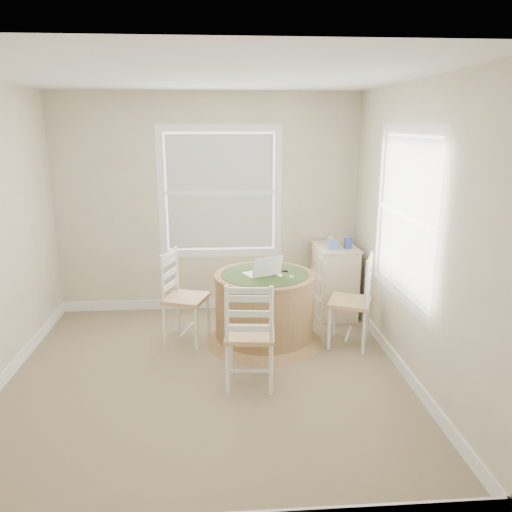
{
  "coord_description": "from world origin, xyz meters",
  "views": [
    {
      "loc": [
        0.14,
        -4.13,
        2.23
      ],
      "look_at": [
        0.48,
        0.45,
        1.02
      ],
      "focal_mm": 35.0,
      "sensor_mm": 36.0,
      "label": 1
    }
  ],
  "objects": [
    {
      "name": "room",
      "position": [
        0.17,
        0.16,
        1.3
      ],
      "size": [
        3.64,
        3.64,
        2.64
      ],
      "color": "#867855",
      "rests_on": "ground"
    },
    {
      "name": "round_table",
      "position": [
        0.59,
        0.75,
        0.41
      ],
      "size": [
        1.22,
        1.22,
        0.75
      ],
      "rotation": [
        0.0,
        0.0,
        -0.03
      ],
      "color": "olive",
      "rests_on": "ground"
    },
    {
      "name": "chair_left",
      "position": [
        -0.23,
        0.83,
        0.47
      ],
      "size": [
        0.51,
        0.53,
        0.95
      ],
      "primitive_type": null,
      "rotation": [
        0.0,
        0.0,
        1.25
      ],
      "color": "white",
      "rests_on": "ground"
    },
    {
      "name": "chair_near",
      "position": [
        0.38,
        -0.15,
        0.47
      ],
      "size": [
        0.46,
        0.44,
        0.95
      ],
      "primitive_type": null,
      "rotation": [
        0.0,
        0.0,
        3.04
      ],
      "color": "white",
      "rests_on": "ground"
    },
    {
      "name": "chair_right",
      "position": [
        1.45,
        0.6,
        0.47
      ],
      "size": [
        0.53,
        0.54,
        0.95
      ],
      "primitive_type": null,
      "rotation": [
        0.0,
        0.0,
        -1.96
      ],
      "color": "white",
      "rests_on": "ground"
    },
    {
      "name": "laptop",
      "position": [
        0.56,
        0.72,
        0.77
      ],
      "size": [
        0.41,
        0.39,
        0.23
      ],
      "rotation": [
        0.0,
        0.0,
        3.57
      ],
      "color": "white",
      "rests_on": "round_table"
    },
    {
      "name": "mouse",
      "position": [
        0.73,
        0.66,
        0.75
      ],
      "size": [
        0.06,
        0.1,
        0.03
      ],
      "primitive_type": "ellipsoid",
      "rotation": [
        0.0,
        0.0,
        -0.03
      ],
      "color": "white",
      "rests_on": "round_table"
    },
    {
      "name": "phone",
      "position": [
        0.85,
        0.62,
        0.74
      ],
      "size": [
        0.05,
        0.09,
        0.02
      ],
      "primitive_type": "cube",
      "rotation": [
        0.0,
        0.0,
        -0.03
      ],
      "color": "#B7BABF",
      "rests_on": "round_table"
    },
    {
      "name": "keys",
      "position": [
        0.8,
        0.81,
        0.75
      ],
      "size": [
        0.06,
        0.05,
        0.02
      ],
      "primitive_type": "cube",
      "rotation": [
        0.0,
        0.0,
        -0.03
      ],
      "color": "black",
      "rests_on": "round_table"
    },
    {
      "name": "corner_chest",
      "position": [
        1.48,
        1.46,
        0.43
      ],
      "size": [
        0.51,
        0.65,
        0.85
      ],
      "rotation": [
        0.0,
        0.0,
        0.04
      ],
      "color": "beige",
      "rests_on": "ground"
    },
    {
      "name": "tissue_box",
      "position": [
        1.42,
        1.33,
        0.9
      ],
      "size": [
        0.12,
        0.12,
        0.1
      ],
      "primitive_type": "cube",
      "rotation": [
        0.0,
        0.0,
        0.04
      ],
      "color": "#5F82D9",
      "rests_on": "corner_chest"
    },
    {
      "name": "box_yellow",
      "position": [
        1.53,
        1.54,
        0.88
      ],
      "size": [
        0.15,
        0.11,
        0.06
      ],
      "primitive_type": "cube",
      "rotation": [
        0.0,
        0.0,
        0.04
      ],
      "color": "#EAB552",
      "rests_on": "corner_chest"
    },
    {
      "name": "box_blue",
      "position": [
        1.62,
        1.34,
        0.91
      ],
      "size": [
        0.08,
        0.08,
        0.12
      ],
      "primitive_type": "cube",
      "rotation": [
        0.0,
        0.0,
        0.04
      ],
      "color": "#3747A5",
      "rests_on": "corner_chest"
    },
    {
      "name": "cup_cream",
      "position": [
        1.45,
        1.59,
        0.89
      ],
      "size": [
        0.07,
        0.07,
        0.09
      ],
      "primitive_type": "cylinder",
      "color": "beige",
      "rests_on": "corner_chest"
    }
  ]
}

